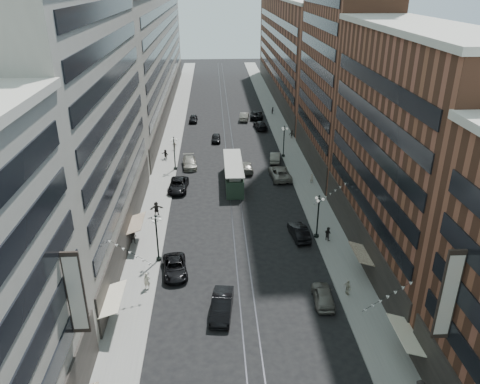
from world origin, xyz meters
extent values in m
plane|color=black|center=(0.00, 60.00, 0.00)|extent=(220.00, 220.00, 0.00)
cube|color=gray|center=(-11.00, 70.00, 0.07)|extent=(4.00, 180.00, 0.15)
cube|color=gray|center=(11.00, 70.00, 0.07)|extent=(4.00, 180.00, 0.15)
cube|color=#2D2D33|center=(-0.70, 70.00, 0.01)|extent=(0.12, 180.00, 0.02)
cube|color=#2D2D33|center=(0.70, 70.00, 0.01)|extent=(0.12, 180.00, 0.02)
cube|color=gray|center=(-17.00, 33.00, 14.00)|extent=(8.00, 36.00, 28.00)
cube|color=gray|center=(-17.00, 96.00, 13.00)|extent=(8.00, 90.00, 26.00)
cube|color=brown|center=(17.00, 28.00, 12.00)|extent=(8.00, 30.00, 24.00)
cube|color=brown|center=(17.00, 56.00, 21.00)|extent=(8.00, 26.00, 42.00)
cube|color=brown|center=(17.00, 105.00, 12.00)|extent=(8.00, 72.00, 24.00)
cylinder|color=black|center=(-9.20, 28.00, 0.30)|extent=(0.56, 0.56, 0.30)
cylinder|color=black|center=(-9.20, 28.00, 2.75)|extent=(0.18, 0.18, 5.20)
sphere|color=black|center=(-9.20, 28.00, 5.55)|extent=(0.24, 0.24, 0.24)
sphere|color=white|center=(-8.75, 28.00, 5.15)|extent=(0.36, 0.36, 0.36)
sphere|color=white|center=(-9.42, 28.39, 5.15)|extent=(0.36, 0.36, 0.36)
sphere|color=white|center=(-9.42, 27.61, 5.15)|extent=(0.36, 0.36, 0.36)
cylinder|color=black|center=(-9.20, 55.00, 0.30)|extent=(0.56, 0.56, 0.30)
cylinder|color=black|center=(-9.20, 55.00, 2.75)|extent=(0.18, 0.18, 5.20)
sphere|color=black|center=(-9.20, 55.00, 5.55)|extent=(0.24, 0.24, 0.24)
sphere|color=white|center=(-8.75, 55.00, 5.15)|extent=(0.36, 0.36, 0.36)
sphere|color=white|center=(-9.42, 55.39, 5.15)|extent=(0.36, 0.36, 0.36)
sphere|color=white|center=(-9.42, 54.61, 5.15)|extent=(0.36, 0.36, 0.36)
cylinder|color=black|center=(9.20, 32.00, 0.30)|extent=(0.56, 0.56, 0.30)
cylinder|color=black|center=(9.20, 32.00, 2.75)|extent=(0.18, 0.18, 5.20)
sphere|color=black|center=(9.20, 32.00, 5.55)|extent=(0.24, 0.24, 0.24)
sphere|color=white|center=(9.65, 32.00, 5.15)|extent=(0.36, 0.36, 0.36)
sphere|color=white|center=(8.97, 32.39, 5.15)|extent=(0.36, 0.36, 0.36)
sphere|color=white|center=(8.97, 31.61, 5.15)|extent=(0.36, 0.36, 0.36)
cylinder|color=black|center=(9.20, 60.00, 0.30)|extent=(0.56, 0.56, 0.30)
cylinder|color=black|center=(9.20, 60.00, 2.75)|extent=(0.18, 0.18, 5.20)
sphere|color=black|center=(9.20, 60.00, 5.55)|extent=(0.24, 0.24, 0.24)
sphere|color=white|center=(9.65, 60.00, 5.15)|extent=(0.36, 0.36, 0.36)
sphere|color=white|center=(8.97, 60.39, 5.15)|extent=(0.36, 0.36, 0.36)
sphere|color=white|center=(8.97, 59.61, 5.15)|extent=(0.36, 0.36, 0.36)
cube|color=#243929|center=(0.00, 49.16, 1.30)|extent=(2.50, 11.98, 2.60)
cube|color=gray|center=(0.00, 49.16, 2.89)|extent=(1.60, 10.98, 0.60)
cube|color=gray|center=(0.00, 49.16, 3.29)|extent=(2.69, 12.18, 0.15)
cylinder|color=black|center=(0.00, 44.67, 0.35)|extent=(2.30, 0.70, 0.70)
cylinder|color=black|center=(0.00, 53.65, 0.35)|extent=(2.30, 0.70, 0.70)
imported|color=black|center=(-7.25, 25.58, 0.73)|extent=(3.09, 5.55, 1.47)
imported|color=#66645B|center=(7.29, 19.87, 0.77)|extent=(2.10, 4.65, 1.55)
imported|color=black|center=(-2.46, 18.78, 0.88)|extent=(2.48, 5.51, 1.75)
imported|color=black|center=(-12.50, 31.70, 1.05)|extent=(0.95, 0.65, 1.80)
imported|color=#BBB59B|center=(9.92, 20.74, 0.93)|extent=(0.77, 1.01, 1.57)
imported|color=black|center=(-8.22, 47.02, 0.80)|extent=(2.98, 5.90, 1.60)
imported|color=gray|center=(-6.93, 56.22, 0.78)|extent=(2.71, 5.58, 1.56)
imported|color=black|center=(-7.19, 82.97, 0.73)|extent=(1.82, 4.35, 1.47)
imported|color=black|center=(7.11, 32.23, 0.80)|extent=(2.23, 5.02, 1.60)
imported|color=gray|center=(7.32, 50.62, 0.87)|extent=(3.25, 6.44, 1.75)
imported|color=black|center=(6.87, 77.00, 0.81)|extent=(2.79, 5.79, 1.63)
imported|color=black|center=(-2.40, 69.20, 0.70)|extent=(1.74, 4.16, 1.41)
imported|color=slate|center=(3.96, 83.74, 0.86)|extent=(2.48, 5.42, 1.72)
imported|color=black|center=(-10.53, 38.85, 1.10)|extent=(1.83, 0.94, 1.90)
imported|color=#BFB29E|center=(-9.95, 64.59, 0.91)|extent=(0.93, 0.51, 1.52)
imported|color=black|center=(10.36, 31.26, 1.00)|extent=(0.86, 0.93, 1.70)
imported|color=beige|center=(11.79, 48.09, 0.93)|extent=(0.63, 0.47, 1.55)
imported|color=black|center=(12.25, 70.02, 0.97)|extent=(1.14, 0.70, 1.65)
imported|color=black|center=(6.80, 85.30, 0.81)|extent=(3.13, 6.00, 1.61)
imported|color=slate|center=(7.46, 57.95, 0.77)|extent=(2.26, 4.87, 1.55)
imported|color=#626057|center=(2.20, 53.90, 0.73)|extent=(2.42, 5.16, 1.46)
imported|color=beige|center=(-9.81, 22.83, 1.05)|extent=(0.70, 0.50, 1.80)
imported|color=black|center=(10.80, 88.06, 0.92)|extent=(0.64, 0.84, 1.54)
imported|color=black|center=(-11.19, 59.93, 0.99)|extent=(1.47, 1.35, 1.67)
camera|label=1|loc=(-2.80, -16.20, 28.45)|focal=35.00mm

